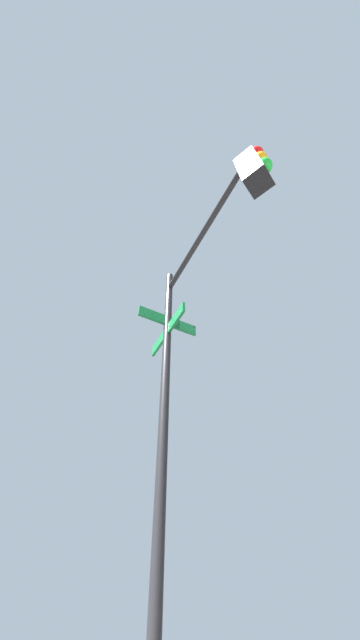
% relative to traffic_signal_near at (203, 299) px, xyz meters
% --- Properties ---
extents(traffic_signal_near, '(1.57, 2.93, 6.31)m').
position_rel_traffic_signal_near_xyz_m(traffic_signal_near, '(0.00, 0.00, 0.00)').
color(traffic_signal_near, black).
rests_on(traffic_signal_near, ground_plane).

